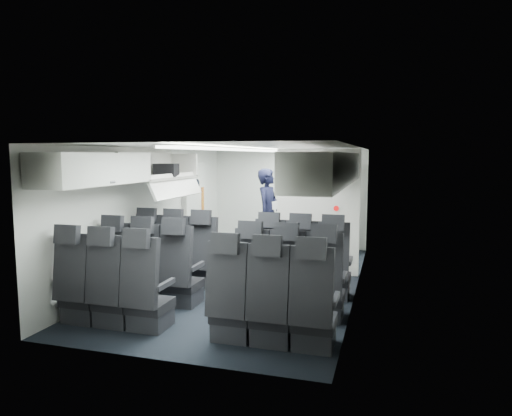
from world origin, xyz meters
The scene contains 14 objects.
cabin_shell centered at (0.00, 0.00, 1.12)m, with size 3.41×6.01×2.16m.
seat_row_front centered at (0.00, -0.53, 0.40)m, with size 3.33×0.56×1.24m.
seat_row_mid centered at (0.00, -1.43, 0.40)m, with size 3.33×0.56×1.24m.
seat_row_rear centered at (0.00, -2.33, 0.40)m, with size 3.33×0.56×1.24m.
overhead_bin_left_rear centered at (-1.40, -2.00, 1.86)m, with size 0.53×1.80×0.40m.
overhead_bin_left_front_open centered at (-1.44, -0.25, 1.74)m, with size 0.64×1.70×0.72m.
overhead_bin_right_rear centered at (1.40, -2.00, 1.86)m, with size 0.53×1.80×0.40m.
overhead_bin_right_front centered at (1.40, -0.25, 1.86)m, with size 0.53×1.70×0.40m.
bulkhead_partition centered at (0.98, 0.80, 1.08)m, with size 1.40×0.15×2.13m.
galley_unit centered at (0.95, 2.72, 0.95)m, with size 0.85×0.52×1.90m.
boarding_door centered at (-1.64, 1.55, 0.95)m, with size 0.12×1.27×1.86m.
flight_attendant centered at (-0.13, 1.69, 0.89)m, with size 0.65×0.42×1.78m, color black.
carry_on_bag centered at (-1.37, -0.14, 1.79)m, with size 0.36×0.25×0.22m, color black.
papers centered at (0.06, 1.64, 1.08)m, with size 0.22×0.02×0.15m, color white.
Camera 1 is at (2.14, -6.89, 2.02)m, focal length 32.00 mm.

